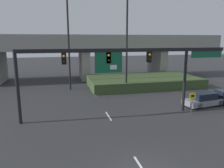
# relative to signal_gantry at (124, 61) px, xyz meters

# --- Properties ---
(lane_markings) EXTENTS (0.14, 27.60, 0.01)m
(lane_markings) POSITION_rel_signal_gantry_xyz_m (-1.36, 4.24, -5.01)
(lane_markings) COLOR silver
(lane_markings) RESTS_ON ground
(signal_gantry) EXTENTS (18.97, 0.44, 6.09)m
(signal_gantry) POSITION_rel_signal_gantry_xyz_m (0.00, 0.00, 0.00)
(signal_gantry) COLOR black
(signal_gantry) RESTS_ON ground
(speed_limit_sign) EXTENTS (0.60, 0.11, 2.11)m
(speed_limit_sign) POSITION_rel_signal_gantry_xyz_m (6.26, -1.24, -3.63)
(speed_limit_sign) COLOR #4C4C4C
(speed_limit_sign) RESTS_ON ground
(highway_light_pole_near) EXTENTS (0.70, 0.36, 15.80)m
(highway_light_pole_near) POSITION_rel_signal_gantry_xyz_m (2.82, 8.30, 3.26)
(highway_light_pole_near) COLOR black
(highway_light_pole_near) RESTS_ON ground
(highway_light_pole_far) EXTENTS (0.70, 0.36, 16.86)m
(highway_light_pole_far) POSITION_rel_signal_gantry_xyz_m (-4.22, 11.75, 3.80)
(highway_light_pole_far) COLOR black
(highway_light_pole_far) RESTS_ON ground
(overpass_bridge) EXTENTS (48.76, 7.38, 7.59)m
(overpass_bridge) POSITION_rel_signal_gantry_xyz_m (-1.36, 19.86, 0.31)
(overpass_bridge) COLOR gray
(overpass_bridge) RESTS_ON ground
(grass_embankment) EXTENTS (16.13, 8.53, 1.33)m
(grass_embankment) POSITION_rel_signal_gantry_xyz_m (6.56, 11.85, -4.35)
(grass_embankment) COLOR #384C28
(grass_embankment) RESTS_ON ground
(parked_sedan_near_right) EXTENTS (4.74, 2.49, 1.43)m
(parked_sedan_near_right) POSITION_rel_signal_gantry_xyz_m (9.10, 0.88, -4.36)
(parked_sedan_near_right) COLOR gray
(parked_sedan_near_right) RESTS_ON ground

